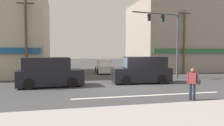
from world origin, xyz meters
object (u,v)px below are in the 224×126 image
object	(u,v)px
utility_pole_near_left	(26,38)
traffic_light_mast	(169,34)
van_waiting_far	(49,73)
sedan_crossing_rightbound	(104,67)
pedestrian_foreground_with_bag	(193,82)
utility_pole_far_right	(184,41)
van_approaching_near	(142,70)

from	to	relation	value
utility_pole_near_left	traffic_light_mast	bearing A→B (deg)	-6.28
van_waiting_far	sedan_crossing_rightbound	xyz separation A→B (m)	(5.76, 8.71, -0.29)
traffic_light_mast	pedestrian_foreground_with_bag	bearing A→B (deg)	-110.11
utility_pole_far_right	van_waiting_far	distance (m)	15.68
utility_pole_near_left	pedestrian_foreground_with_bag	bearing A→B (deg)	-46.23
van_approaching_near	van_waiting_far	size ratio (longest dim) A/B	0.99
utility_pole_near_left	sedan_crossing_rightbound	xyz separation A→B (m)	(7.81, 5.03, -2.95)
pedestrian_foreground_with_bag	traffic_light_mast	bearing A→B (deg)	69.89
traffic_light_mast	van_approaching_near	xyz separation A→B (m)	(-3.43, -2.08, -3.17)
traffic_light_mast	van_approaching_near	size ratio (longest dim) A/B	1.32
utility_pole_far_right	van_waiting_far	size ratio (longest dim) A/B	1.52
van_waiting_far	utility_pole_near_left	bearing A→B (deg)	119.02
utility_pole_near_left	traffic_light_mast	size ratio (longest dim) A/B	1.13
utility_pole_near_left	pedestrian_foreground_with_bag	xyz separation A→B (m)	(9.53, -9.95, -2.71)
pedestrian_foreground_with_bag	van_waiting_far	bearing A→B (deg)	140.08
van_approaching_near	van_waiting_far	xyz separation A→B (m)	(-7.19, -0.22, 0.00)
traffic_light_mast	sedan_crossing_rightbound	distance (m)	8.76
van_waiting_far	pedestrian_foreground_with_bag	size ratio (longest dim) A/B	2.83
utility_pole_near_left	utility_pole_far_right	size ratio (longest dim) A/B	0.98
utility_pole_far_right	sedan_crossing_rightbound	world-z (taller)	utility_pole_far_right
traffic_light_mast	pedestrian_foreground_with_bag	distance (m)	9.67
traffic_light_mast	pedestrian_foreground_with_bag	size ratio (longest dim) A/B	3.71
utility_pole_far_right	traffic_light_mast	world-z (taller)	utility_pole_far_right
van_approaching_near	sedan_crossing_rightbound	xyz separation A→B (m)	(-1.43, 8.50, -0.29)
van_approaching_near	pedestrian_foreground_with_bag	world-z (taller)	van_approaching_near
sedan_crossing_rightbound	pedestrian_foreground_with_bag	size ratio (longest dim) A/B	2.52
sedan_crossing_rightbound	utility_pole_far_right	bearing A→B (deg)	-18.96
traffic_light_mast	sedan_crossing_rightbound	bearing A→B (deg)	127.12
pedestrian_foreground_with_bag	utility_pole_near_left	bearing A→B (deg)	133.77
traffic_light_mast	pedestrian_foreground_with_bag	xyz separation A→B (m)	(-3.13, -8.56, -3.22)
utility_pole_near_left	sedan_crossing_rightbound	distance (m)	9.74
utility_pole_far_right	pedestrian_foreground_with_bag	distance (m)	14.12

